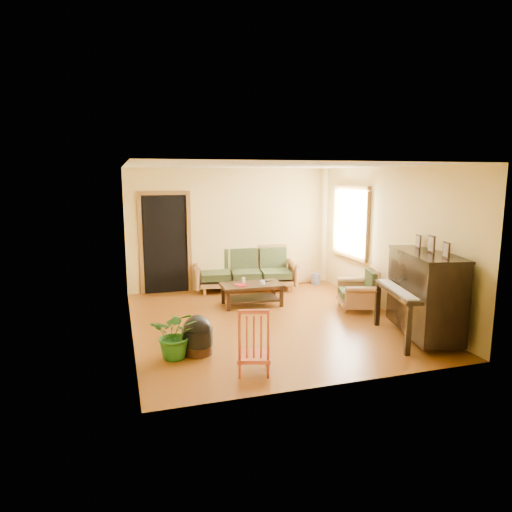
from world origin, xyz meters
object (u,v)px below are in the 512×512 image
object	(u,v)px
piano	(425,296)
armchair	(357,289)
coffee_table	(252,294)
potted_plant	(176,334)
footstool	(197,340)
sofa	(246,269)
red_chair	(254,340)
ceramic_crock	(316,279)

from	to	relation	value
piano	armchair	bearing A→B (deg)	109.93
coffee_table	potted_plant	bearing A→B (deg)	-128.38
potted_plant	coffee_table	bearing A→B (deg)	51.62
coffee_table	footstool	xyz separation A→B (m)	(-1.41, -2.08, -0.00)
sofa	potted_plant	size ratio (longest dim) A/B	3.12
red_chair	piano	bearing A→B (deg)	24.44
footstool	red_chair	xyz separation A→B (m)	(0.57, -0.82, 0.23)
ceramic_crock	footstool	bearing A→B (deg)	-135.02
armchair	potted_plant	world-z (taller)	armchair
footstool	ceramic_crock	world-z (taller)	footstool
coffee_table	ceramic_crock	bearing A→B (deg)	32.47
ceramic_crock	armchair	bearing A→B (deg)	-92.51
ceramic_crock	potted_plant	bearing A→B (deg)	-136.90
armchair	piano	world-z (taller)	piano
red_chair	armchair	bearing A→B (deg)	54.43
coffee_table	armchair	distance (m)	1.97
sofa	red_chair	size ratio (longest dim) A/B	2.50
coffee_table	piano	world-z (taller)	piano
coffee_table	red_chair	size ratio (longest dim) A/B	1.33
footstool	coffee_table	bearing A→B (deg)	55.97
sofa	red_chair	xyz separation A→B (m)	(-1.05, -4.08, -0.03)
ceramic_crock	coffee_table	bearing A→B (deg)	-147.53
red_chair	potted_plant	xyz separation A→B (m)	(-0.87, 0.74, -0.09)
coffee_table	ceramic_crock	size ratio (longest dim) A/B	4.45
sofa	armchair	bearing A→B (deg)	-43.04
red_chair	potted_plant	distance (m)	1.15
footstool	armchair	bearing A→B (deg)	21.64
piano	potted_plant	bearing A→B (deg)	-171.55
sofa	piano	bearing A→B (deg)	-55.49
coffee_table	armchair	world-z (taller)	armchair
armchair	footstool	distance (m)	3.43
ceramic_crock	potted_plant	size ratio (longest dim) A/B	0.37
armchair	red_chair	size ratio (longest dim) A/B	0.89
armchair	sofa	bearing A→B (deg)	144.44
armchair	piano	xyz separation A→B (m)	(0.19, -1.66, 0.27)
sofa	potted_plant	xyz separation A→B (m)	(-1.92, -3.34, -0.12)
armchair	ceramic_crock	world-z (taller)	armchair
coffee_table	ceramic_crock	world-z (taller)	coffee_table
sofa	coffee_table	bearing A→B (deg)	-91.25
footstool	ceramic_crock	size ratio (longest dim) A/B	1.67
piano	red_chair	size ratio (longest dim) A/B	1.73
armchair	footstool	xyz separation A→B (m)	(-3.19, -1.26, -0.18)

